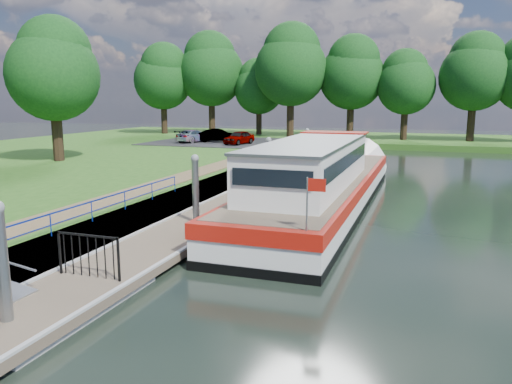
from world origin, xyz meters
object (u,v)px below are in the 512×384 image
(car_b, at_px, (218,136))
(barge, at_px, (325,183))
(car_a, at_px, (239,137))
(pontoon, at_px, (239,204))
(car_c, at_px, (194,136))

(car_b, bearing_deg, barge, -154.84)
(barge, bearing_deg, car_b, 124.12)
(car_a, bearing_deg, barge, -47.30)
(pontoon, relative_size, car_c, 7.16)
(pontoon, distance_m, car_c, 27.08)
(pontoon, height_order, car_a, car_a)
(car_a, distance_m, car_c, 5.10)
(car_c, bearing_deg, car_a, -175.85)
(barge, bearing_deg, pontoon, -151.91)
(barge, bearing_deg, car_a, 120.61)
(pontoon, relative_size, barge, 1.42)
(pontoon, xyz_separation_m, barge, (3.60, 1.92, 0.90))
(barge, xyz_separation_m, car_a, (-12.22, 20.65, 0.37))
(car_a, bearing_deg, car_b, 164.29)
(barge, relative_size, car_a, 5.76)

